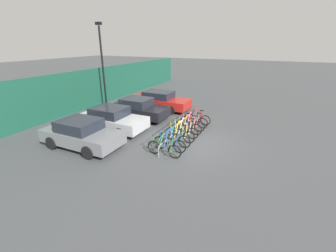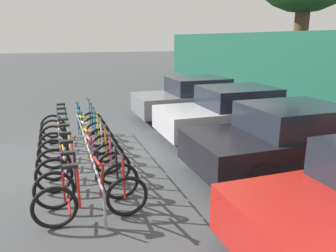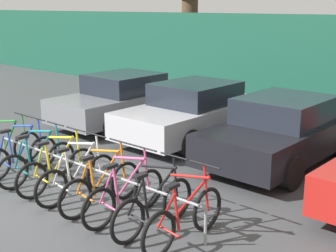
{
  "view_description": "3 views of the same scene",
  "coord_description": "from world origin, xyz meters",
  "px_view_note": "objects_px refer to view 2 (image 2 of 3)",
  "views": [
    {
      "loc": [
        -10.09,
        -3.58,
        4.9
      ],
      "look_at": [
        -0.42,
        1.04,
        0.87
      ],
      "focal_mm": 24.0,
      "sensor_mm": 36.0,
      "label": 1
    },
    {
      "loc": [
        7.3,
        0.16,
        2.67
      ],
      "look_at": [
        0.49,
        2.51,
        0.73
      ],
      "focal_mm": 35.0,
      "sensor_mm": 36.0,
      "label": 2
    },
    {
      "loc": [
        6.53,
        -4.05,
        3.22
      ],
      "look_at": [
        1.38,
        1.8,
        1.2
      ],
      "focal_mm": 50.0,
      "sensor_mm": 36.0,
      "label": 3
    }
  ],
  "objects_px": {
    "bicycle_teal": "(76,134)",
    "bicycle_pink": "(85,169)",
    "bike_rack": "(86,143)",
    "bicycle_blue": "(74,128)",
    "car_grey": "(195,98)",
    "bicycle_yellow": "(77,142)",
    "car_black": "(288,139)",
    "bicycle_green": "(73,123)",
    "car_silver": "(234,113)",
    "bicycle_orange": "(82,159)",
    "bicycle_white": "(79,149)",
    "bicycle_red": "(92,199)",
    "bicycle_black": "(88,183)"
  },
  "relations": [
    {
      "from": "bicycle_green",
      "to": "bicycle_white",
      "type": "height_order",
      "value": "same"
    },
    {
      "from": "bicycle_white",
      "to": "bicycle_blue",
      "type": "bearing_deg",
      "value": 177.26
    },
    {
      "from": "car_grey",
      "to": "car_black",
      "type": "xyz_separation_m",
      "value": [
        4.9,
        -0.1,
        0.0
      ]
    },
    {
      "from": "bicycle_black",
      "to": "car_black",
      "type": "xyz_separation_m",
      "value": [
        -0.09,
        3.98,
        0.31
      ]
    },
    {
      "from": "bicycle_yellow",
      "to": "car_grey",
      "type": "bearing_deg",
      "value": 123.77
    },
    {
      "from": "car_grey",
      "to": "car_black",
      "type": "height_order",
      "value": "same"
    },
    {
      "from": "bicycle_blue",
      "to": "car_black",
      "type": "distance_m",
      "value": 5.29
    },
    {
      "from": "bicycle_teal",
      "to": "car_grey",
      "type": "xyz_separation_m",
      "value": [
        -2.03,
        4.08,
        0.31
      ]
    },
    {
      "from": "car_black",
      "to": "bicycle_red",
      "type": "bearing_deg",
      "value": -80.5
    },
    {
      "from": "bicycle_green",
      "to": "car_silver",
      "type": "xyz_separation_m",
      "value": [
        1.55,
        4.2,
        0.31
      ]
    },
    {
      "from": "bicycle_white",
      "to": "car_black",
      "type": "xyz_separation_m",
      "value": [
        1.69,
        3.98,
        0.31
      ]
    },
    {
      "from": "bike_rack",
      "to": "bicycle_yellow",
      "type": "xyz_separation_m",
      "value": [
        -0.56,
        -0.15,
        -0.12
      ]
    },
    {
      "from": "bike_rack",
      "to": "bicycle_blue",
      "type": "height_order",
      "value": "bicycle_blue"
    },
    {
      "from": "bicycle_blue",
      "to": "bicycle_teal",
      "type": "distance_m",
      "value": 0.6
    },
    {
      "from": "bicycle_green",
      "to": "car_grey",
      "type": "bearing_deg",
      "value": 102.99
    },
    {
      "from": "bicycle_pink",
      "to": "bicycle_black",
      "type": "xyz_separation_m",
      "value": [
        0.61,
        0.0,
        0.0
      ]
    },
    {
      "from": "bicycle_blue",
      "to": "bicycle_pink",
      "type": "distance_m",
      "value": 2.95
    },
    {
      "from": "bicycle_red",
      "to": "car_black",
      "type": "bearing_deg",
      "value": 103.43
    },
    {
      "from": "bike_rack",
      "to": "bicycle_black",
      "type": "height_order",
      "value": "bicycle_black"
    },
    {
      "from": "bicycle_white",
      "to": "car_grey",
      "type": "xyz_separation_m",
      "value": [
        -3.21,
        4.08,
        0.31
      ]
    },
    {
      "from": "bicycle_teal",
      "to": "bicycle_black",
      "type": "relative_size",
      "value": 1.0
    },
    {
      "from": "bicycle_orange",
      "to": "bicycle_blue",
      "type": "bearing_deg",
      "value": -177.93
    },
    {
      "from": "bicycle_blue",
      "to": "bicycle_yellow",
      "type": "xyz_separation_m",
      "value": [
        1.22,
        0.0,
        0.0
      ]
    },
    {
      "from": "bicycle_white",
      "to": "bicycle_red",
      "type": "distance_m",
      "value": 2.36
    },
    {
      "from": "bicycle_yellow",
      "to": "bicycle_red",
      "type": "bearing_deg",
      "value": 0.81
    },
    {
      "from": "bicycle_green",
      "to": "bicycle_pink",
      "type": "bearing_deg",
      "value": 1.21
    },
    {
      "from": "bicycle_yellow",
      "to": "bicycle_black",
      "type": "bearing_deg",
      "value": 0.81
    },
    {
      "from": "car_grey",
      "to": "car_black",
      "type": "bearing_deg",
      "value": -1.19
    },
    {
      "from": "bicycle_teal",
      "to": "bicycle_blue",
      "type": "bearing_deg",
      "value": -179.95
    },
    {
      "from": "bicycle_blue",
      "to": "bicycle_pink",
      "type": "xyz_separation_m",
      "value": [
        2.95,
        0.0,
        0.0
      ]
    },
    {
      "from": "bicycle_red",
      "to": "car_black",
      "type": "xyz_separation_m",
      "value": [
        -0.67,
        3.98,
        0.31
      ]
    },
    {
      "from": "bicycle_teal",
      "to": "bicycle_pink",
      "type": "bearing_deg",
      "value": 0.05
    },
    {
      "from": "bike_rack",
      "to": "car_grey",
      "type": "relative_size",
      "value": 1.31
    },
    {
      "from": "car_silver",
      "to": "bicycle_black",
      "type": "bearing_deg",
      "value": -58.34
    },
    {
      "from": "bicycle_teal",
      "to": "bicycle_orange",
      "type": "xyz_separation_m",
      "value": [
        1.8,
        0.0,
        0.0
      ]
    },
    {
      "from": "bicycle_blue",
      "to": "bicycle_red",
      "type": "xyz_separation_m",
      "value": [
        4.14,
        0.0,
        0.0
      ]
    },
    {
      "from": "bicycle_green",
      "to": "bicycle_yellow",
      "type": "relative_size",
      "value": 1.0
    },
    {
      "from": "bicycle_red",
      "to": "car_grey",
      "type": "relative_size",
      "value": 0.43
    },
    {
      "from": "bicycle_green",
      "to": "bicycle_red",
      "type": "height_order",
      "value": "same"
    },
    {
      "from": "bicycle_blue",
      "to": "bicycle_black",
      "type": "distance_m",
      "value": 3.56
    },
    {
      "from": "bike_rack",
      "to": "bicycle_yellow",
      "type": "height_order",
      "value": "bicycle_yellow"
    },
    {
      "from": "bicycle_white",
      "to": "car_grey",
      "type": "relative_size",
      "value": 0.43
    },
    {
      "from": "bicycle_red",
      "to": "bicycle_orange",
      "type": "bearing_deg",
      "value": -176.07
    },
    {
      "from": "car_grey",
      "to": "car_silver",
      "type": "bearing_deg",
      "value": 2.85
    },
    {
      "from": "bike_rack",
      "to": "bicycle_green",
      "type": "height_order",
      "value": "bicycle_green"
    },
    {
      "from": "bicycle_yellow",
      "to": "bicycle_black",
      "type": "height_order",
      "value": "same"
    },
    {
      "from": "bicycle_green",
      "to": "bicycle_blue",
      "type": "height_order",
      "value": "same"
    },
    {
      "from": "bicycle_green",
      "to": "bicycle_black",
      "type": "relative_size",
      "value": 1.0
    },
    {
      "from": "bicycle_green",
      "to": "bicycle_orange",
      "type": "distance_m",
      "value": 2.98
    },
    {
      "from": "bicycle_orange",
      "to": "car_black",
      "type": "relative_size",
      "value": 0.42
    }
  ]
}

